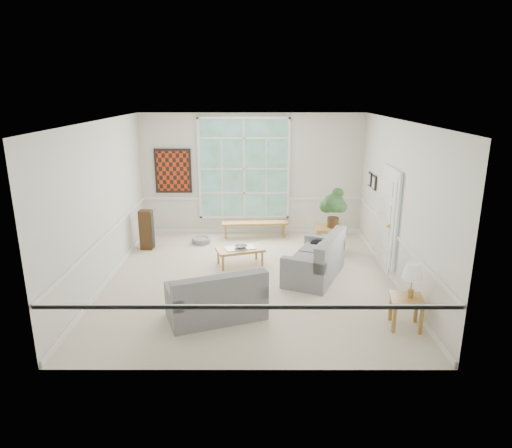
{
  "coord_description": "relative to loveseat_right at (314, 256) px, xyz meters",
  "views": [
    {
      "loc": [
        0.11,
        -8.19,
        3.53
      ],
      "look_at": [
        0.1,
        0.2,
        1.05
      ],
      "focal_mm": 32.0,
      "sensor_mm": 36.0,
      "label": 1
    }
  ],
  "objects": [
    {
      "name": "wall_back",
      "position": [
        -1.23,
        2.89,
        1.07
      ],
      "size": [
        5.5,
        0.02,
        3.0
      ],
      "primitive_type": "cube",
      "color": "silver",
      "rests_on": "ground"
    },
    {
      "name": "cat",
      "position": [
        0.14,
        0.56,
        0.09
      ],
      "size": [
        0.35,
        0.26,
        0.15
      ],
      "primitive_type": "ellipsoid",
      "rotation": [
        0.0,
        0.0,
        -0.08
      ],
      "color": "black",
      "rests_on": "loveseat_right"
    },
    {
      "name": "pet_bed",
      "position": [
        -2.45,
        2.05,
        -0.37
      ],
      "size": [
        0.6,
        0.6,
        0.13
      ],
      "primitive_type": "cylinder",
      "rotation": [
        0.0,
        0.0,
        0.42
      ],
      "color": "gray",
      "rests_on": "floor"
    },
    {
      "name": "loveseat_right",
      "position": [
        0.0,
        0.0,
        0.0
      ],
      "size": [
        1.4,
        1.8,
        0.87
      ],
      "primitive_type": "cube",
      "rotation": [
        0.0,
        0.0,
        -0.41
      ],
      "color": "slate",
      "rests_on": "floor"
    },
    {
      "name": "table_lamp",
      "position": [
        1.22,
        -1.95,
        0.33
      ],
      "size": [
        0.38,
        0.38,
        0.54
      ],
      "primitive_type": null,
      "rotation": [
        0.0,
        0.0,
        0.23
      ],
      "color": "silver",
      "rests_on": "side_table"
    },
    {
      "name": "door_sidelight",
      "position": [
        1.48,
        -0.14,
        0.72
      ],
      "size": [
        0.08,
        0.26,
        1.9
      ],
      "primitive_type": "cube",
      "color": "white",
      "rests_on": "wall_right"
    },
    {
      "name": "wall_frame_far",
      "position": [
        1.48,
        2.04,
        1.12
      ],
      "size": [
        0.04,
        0.26,
        0.32
      ],
      "primitive_type": "cube",
      "color": "black",
      "rests_on": "wall_right"
    },
    {
      "name": "side_table",
      "position": [
        1.17,
        -1.97,
        -0.19
      ],
      "size": [
        0.55,
        0.55,
        0.49
      ],
      "primitive_type": "cube",
      "rotation": [
        0.0,
        0.0,
        -0.15
      ],
      "color": "#A17331",
      "rests_on": "floor"
    },
    {
      "name": "wall_left",
      "position": [
        -3.98,
        -0.11,
        1.07
      ],
      "size": [
        0.02,
        6.0,
        3.0
      ],
      "primitive_type": "cube",
      "color": "silver",
      "rests_on": "ground"
    },
    {
      "name": "floor_speaker",
      "position": [
        -3.63,
        1.63,
        0.02
      ],
      "size": [
        0.31,
        0.25,
        0.92
      ],
      "primitive_type": "cube",
      "rotation": [
        0.0,
        0.0,
        -0.11
      ],
      "color": "#382310",
      "rests_on": "floor"
    },
    {
      "name": "wall_front",
      "position": [
        -1.23,
        -3.11,
        1.07
      ],
      "size": [
        5.5,
        0.02,
        3.0
      ],
      "primitive_type": "cube",
      "color": "silver",
      "rests_on": "ground"
    },
    {
      "name": "coffee_table",
      "position": [
        -1.47,
        0.64,
        -0.25
      ],
      "size": [
        1.08,
        0.8,
        0.36
      ],
      "primitive_type": "cube",
      "rotation": [
        0.0,
        0.0,
        0.32
      ],
      "color": "#A17331",
      "rests_on": "floor"
    },
    {
      "name": "window_back",
      "position": [
        -1.43,
        2.85,
        1.22
      ],
      "size": [
        2.3,
        0.08,
        2.4
      ],
      "primitive_type": "cube",
      "color": "white",
      "rests_on": "wall_back"
    },
    {
      "name": "houseplant",
      "position": [
        0.56,
        1.33,
        0.62
      ],
      "size": [
        0.52,
        0.52,
        0.88
      ],
      "primitive_type": null,
      "rotation": [
        0.0,
        0.0,
        -0.0
      ],
      "color": "#2A5127",
      "rests_on": "end_table"
    },
    {
      "name": "window_bench",
      "position": [
        -1.17,
        2.51,
        -0.24
      ],
      "size": [
        1.65,
        0.43,
        0.38
      ],
      "primitive_type": "cube",
      "rotation": [
        0.0,
        0.0,
        0.07
      ],
      "color": "#A17331",
      "rests_on": "floor"
    },
    {
      "name": "end_table",
      "position": [
        0.5,
        1.34,
        -0.13
      ],
      "size": [
        0.64,
        0.64,
        0.62
      ],
      "primitive_type": "cube",
      "rotation": [
        0.0,
        0.0,
        -0.05
      ],
      "color": "#A17331",
      "rests_on": "floor"
    },
    {
      "name": "wall_frame_near",
      "position": [
        1.48,
        1.64,
        1.12
      ],
      "size": [
        0.04,
        0.26,
        0.32
      ],
      "primitive_type": "cube",
      "color": "black",
      "rests_on": "wall_right"
    },
    {
      "name": "loveseat_front",
      "position": [
        -1.77,
        -1.65,
        -0.03
      ],
      "size": [
        1.69,
        1.26,
        0.82
      ],
      "primitive_type": "cube",
      "rotation": [
        0.0,
        0.0,
        0.36
      ],
      "color": "slate",
      "rests_on": "floor"
    },
    {
      "name": "ceiling",
      "position": [
        -1.23,
        -0.11,
        2.57
      ],
      "size": [
        5.5,
        6.0,
        0.02
      ],
      "primitive_type": "cube",
      "color": "white",
      "rests_on": "ground"
    },
    {
      "name": "entry_door",
      "position": [
        1.48,
        0.49,
        0.62
      ],
      "size": [
        0.08,
        0.9,
        2.1
      ],
      "primitive_type": "cube",
      "color": "white",
      "rests_on": "floor"
    },
    {
      "name": "floor",
      "position": [
        -1.23,
        -0.11,
        -0.44
      ],
      "size": [
        5.5,
        6.0,
        0.01
      ],
      "primitive_type": "cube",
      "color": "beige",
      "rests_on": "ground"
    },
    {
      "name": "wall_art",
      "position": [
        -3.18,
        2.84,
        1.17
      ],
      "size": [
        0.9,
        0.06,
        1.1
      ],
      "primitive_type": "cube",
      "color": "maroon",
      "rests_on": "wall_back"
    },
    {
      "name": "wall_right",
      "position": [
        1.52,
        -0.11,
        1.07
      ],
      "size": [
        0.02,
        6.0,
        3.0
      ],
      "primitive_type": "cube",
      "color": "silver",
      "rests_on": "ground"
    },
    {
      "name": "pewter_bowl",
      "position": [
        -1.45,
        0.67,
        -0.04
      ],
      "size": [
        0.43,
        0.43,
        0.08
      ],
      "primitive_type": "imported",
      "rotation": [
        0.0,
        0.0,
        0.72
      ],
      "color": "#A0A0A5",
      "rests_on": "coffee_table"
    }
  ]
}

